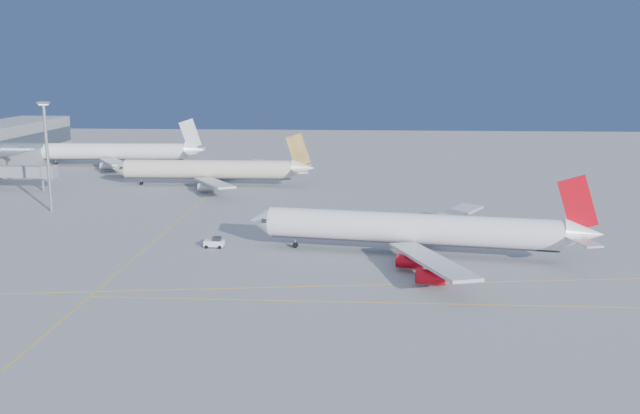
# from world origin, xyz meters

# --- Properties ---
(ground) EXTENTS (500.00, 500.00, 0.00)m
(ground) POSITION_xyz_m (0.00, 0.00, 0.00)
(ground) COLOR slate
(ground) RESTS_ON ground
(jet_bridge) EXTENTS (23.60, 3.60, 6.90)m
(jet_bridge) POSITION_xyz_m (-93.11, 72.00, 5.17)
(jet_bridge) COLOR gray
(jet_bridge) RESTS_ON ground
(taxiway_lines) EXTENTS (118.86, 140.00, 0.02)m
(taxiway_lines) POSITION_xyz_m (-14.71, 6.34, 0.01)
(taxiway_lines) COLOR gold
(taxiway_lines) RESTS_ON ground
(airliner_virgin) EXTENTS (63.37, 56.37, 15.67)m
(airliner_virgin) POSITION_xyz_m (10.61, 12.55, 4.72)
(airliner_virgin) COLOR white
(airliner_virgin) RESTS_ON ground
(airliner_etihad) EXTENTS (57.45, 53.22, 15.03)m
(airliner_etihad) POSITION_xyz_m (-41.67, 82.80, 4.57)
(airliner_etihad) COLOR beige
(airliner_etihad) RESTS_ON ground
(airliner_third) EXTENTS (59.26, 54.67, 15.91)m
(airliner_third) POSITION_xyz_m (-81.54, 118.97, 4.81)
(airliner_third) COLOR white
(airliner_third) RESTS_ON ground
(pushback_tug) EXTENTS (3.71, 2.34, 2.06)m
(pushback_tug) POSITION_xyz_m (-27.21, 15.43, 0.95)
(pushback_tug) COLOR white
(pushback_tug) RESTS_ON ground
(light_mast) EXTENTS (2.20, 2.20, 25.43)m
(light_mast) POSITION_xyz_m (-72.04, 45.54, 15.01)
(light_mast) COLOR gray
(light_mast) RESTS_ON ground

